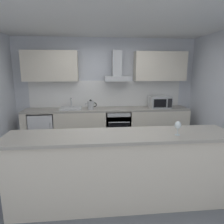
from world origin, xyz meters
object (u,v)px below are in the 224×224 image
at_px(sink, 71,108).
at_px(range_hood, 117,71).
at_px(wine_glass, 178,126).
at_px(oven, 117,126).
at_px(refrigerator, 44,129).
at_px(kettle, 91,105).
at_px(microwave, 160,102).

xyz_separation_m(sink, range_hood, (1.12, 0.12, 0.86)).
height_order(range_hood, wine_glass, range_hood).
xyz_separation_m(oven, refrigerator, (-1.78, -0.00, -0.03)).
height_order(oven, wine_glass, wine_glass).
xyz_separation_m(refrigerator, sink, (0.67, 0.01, 0.50)).
bearing_deg(sink, kettle, -5.42).
bearing_deg(microwave, range_hood, 171.46).
bearing_deg(kettle, range_hood, 14.19).
bearing_deg(microwave, wine_glass, -103.89).
bearing_deg(range_hood, sink, -173.94).
xyz_separation_m(oven, microwave, (1.05, -0.03, 0.59)).
xyz_separation_m(refrigerator, range_hood, (1.78, 0.13, 1.36)).
distance_m(microwave, wine_glass, 2.44).
bearing_deg(oven, refrigerator, -179.91).
xyz_separation_m(kettle, wine_glass, (1.11, -2.36, 0.11)).
bearing_deg(sink, oven, -0.56).
distance_m(refrigerator, sink, 0.84).
bearing_deg(kettle, oven, 2.99).
height_order(oven, kettle, kettle).
bearing_deg(microwave, sink, 178.97).
distance_m(microwave, sink, 2.17).
xyz_separation_m(sink, wine_glass, (1.58, -2.40, 0.19)).
bearing_deg(refrigerator, sink, 1.18).
distance_m(oven, range_hood, 1.33).
bearing_deg(kettle, sink, 174.58).
bearing_deg(refrigerator, range_hood, 4.24).
bearing_deg(kettle, refrigerator, 178.44).
xyz_separation_m(microwave, kettle, (-1.69, -0.01, -0.04)).
xyz_separation_m(oven, sink, (-1.12, 0.01, 0.47)).
distance_m(sink, range_hood, 1.41).
height_order(oven, sink, sink).
height_order(refrigerator, wine_glass, wine_glass).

